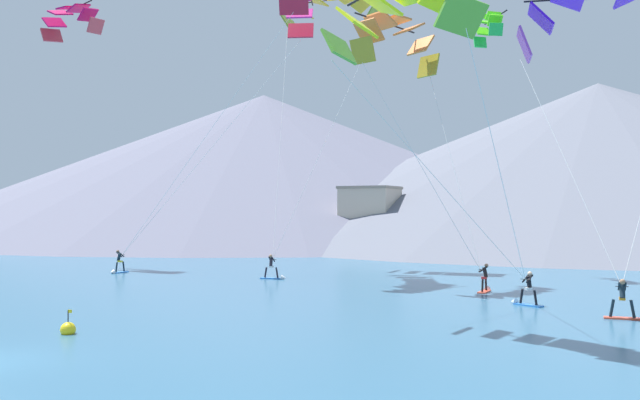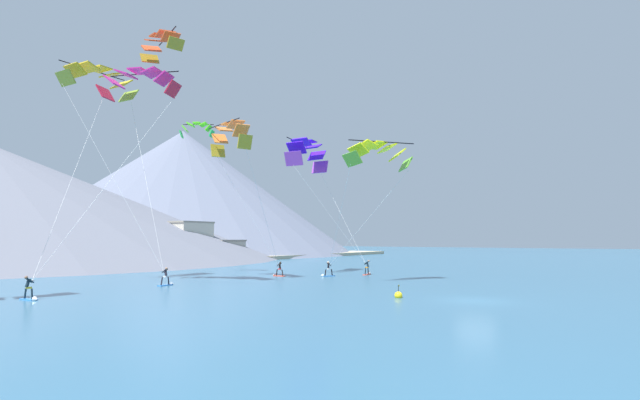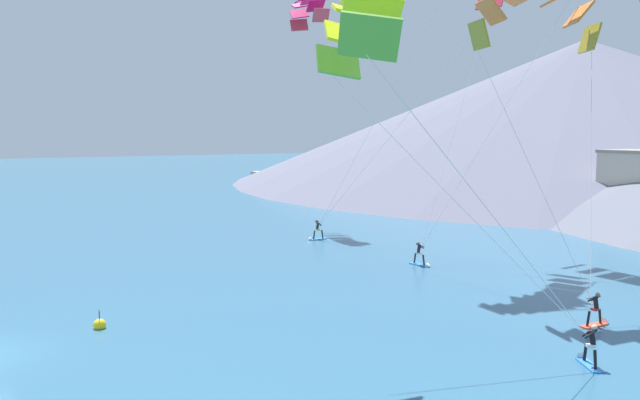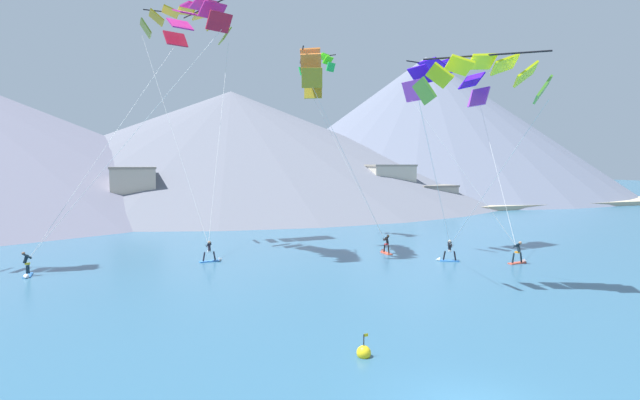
{
  "view_description": "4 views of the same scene",
  "coord_description": "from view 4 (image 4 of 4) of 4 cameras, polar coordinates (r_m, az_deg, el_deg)",
  "views": [
    {
      "loc": [
        18.27,
        -14.75,
        4.62
      ],
      "look_at": [
        3.04,
        17.5,
        5.01
      ],
      "focal_mm": 40.0,
      "sensor_mm": 36.0,
      "label": 1
    },
    {
      "loc": [
        -33.33,
        -10.18,
        4.1
      ],
      "look_at": [
        3.35,
        14.58,
        7.54
      ],
      "focal_mm": 28.0,
      "sensor_mm": 36.0,
      "label": 2
    },
    {
      "loc": [
        27.11,
        -0.29,
        8.75
      ],
      "look_at": [
        -1.96,
        16.77,
        5.05
      ],
      "focal_mm": 35.0,
      "sensor_mm": 36.0,
      "label": 3
    },
    {
      "loc": [
        -9.08,
        -11.99,
        7.35
      ],
      "look_at": [
        1.12,
        16.37,
        5.17
      ],
      "focal_mm": 28.0,
      "sensor_mm": 36.0,
      "label": 4
    }
  ],
  "objects": [
    {
      "name": "parafoil_kite_distant_low_drift",
      "position": [
        51.42,
        -0.35,
        15.51
      ],
      "size": [
        2.99,
        4.09,
        1.91
      ],
      "color": "green"
    },
    {
      "name": "kitesurfer_near_trail",
      "position": [
        38.72,
        -12.21,
        -6.21
      ],
      "size": [
        1.77,
        0.61,
        1.68
      ],
      "color": "#337FDB",
      "rests_on": "ground"
    },
    {
      "name": "parafoil_kite_far_right",
      "position": [
        44.93,
        14.32,
        13.42
      ],
      "size": [
        8.44,
        9.15,
        14.68
      ],
      "color": "purple"
    },
    {
      "name": "kitesurfer_far_left",
      "position": [
        38.08,
        -30.51,
        -6.84
      ],
      "size": [
        0.6,
        1.76,
        1.69
      ],
      "color": "#337FDB",
      "rests_on": "ground"
    },
    {
      "name": "kitesurfer_near_lead",
      "position": [
        39.22,
        14.26,
        -6.1
      ],
      "size": [
        1.72,
        1.17,
        1.69
      ],
      "color": "#337FDB",
      "rests_on": "ground"
    },
    {
      "name": "race_marker_buoy",
      "position": [
        19.98,
        5.02,
        -16.99
      ],
      "size": [
        0.56,
        0.56,
        1.02
      ],
      "color": "yellow",
      "rests_on": "ground"
    },
    {
      "name": "kitesurfer_far_right",
      "position": [
        39.97,
        21.84,
        -5.98
      ],
      "size": [
        1.77,
        0.65,
        1.77
      ],
      "color": "#E54C33",
      "rests_on": "ground"
    },
    {
      "name": "shoreline_strip",
      "position": [
        69.87,
        -12.22,
        -1.7
      ],
      "size": [
        180.0,
        10.0,
        0.7
      ],
      "primitive_type": "cube",
      "color": "tan",
      "rests_on": "ground"
    },
    {
      "name": "parafoil_kite_near_trail",
      "position": [
        50.12,
        -15.04,
        19.12
      ],
      "size": [
        8.07,
        11.54,
        20.18
      ],
      "color": "olive"
    },
    {
      "name": "parafoil_kite_near_lead",
      "position": [
        30.38,
        18.04,
        13.42
      ],
      "size": [
        7.38,
        10.57,
        12.17
      ],
      "color": "#5DA62D"
    },
    {
      "name": "shore_building_harbour_front",
      "position": [
        85.07,
        12.57,
        0.41
      ],
      "size": [
        6.66,
        6.55,
        3.9
      ],
      "color": "#B7AD9E",
      "rests_on": "ground"
    },
    {
      "name": "mountain_peak_east_shoulder",
      "position": [
        128.67,
        11.9,
        8.31
      ],
      "size": [
        93.54,
        93.54,
        33.81
      ],
      "color": "slate",
      "rests_on": "ground"
    },
    {
      "name": "mountain_peak_central_summit",
      "position": [
        114.78,
        -10.07,
        6.29
      ],
      "size": [
        118.87,
        118.87,
        23.58
      ],
      "color": "slate",
      "rests_on": "ground"
    },
    {
      "name": "parafoil_kite_far_left",
      "position": [
        43.74,
        -14.08,
        19.51
      ],
      "size": [
        13.89,
        8.96,
        18.8
      ],
      "color": "#B6182F"
    },
    {
      "name": "kitesurfer_mid_center",
      "position": [
        41.65,
        7.48,
        -5.44
      ],
      "size": [
        0.54,
        1.75,
        1.66
      ],
      "color": "#E54C33",
      "rests_on": "ground"
    },
    {
      "name": "parafoil_kite_mid_center",
      "position": [
        41.21,
        -1.0,
        14.77
      ],
      "size": [
        7.38,
        6.94,
        14.96
      ],
      "color": "#A08D21"
    },
    {
      "name": "shore_building_quay_east",
      "position": [
        82.02,
        8.04,
        1.51
      ],
      "size": [
        7.51,
        4.44,
        7.26
      ],
      "color": "beige",
      "rests_on": "ground"
    },
    {
      "name": "shore_building_promenade_mid",
      "position": [
        70.11,
        -20.53,
        0.73
      ],
      "size": [
        5.73,
        5.56,
        6.97
      ],
      "color": "beige",
      "rests_on": "ground"
    }
  ]
}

